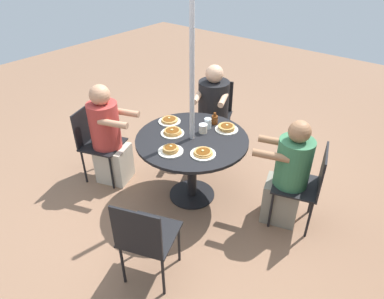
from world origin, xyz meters
name	(u,v)px	position (x,y,z in m)	size (l,w,h in m)	color
ground_plane	(192,195)	(0.00, 0.00, 0.00)	(12.00, 12.00, 0.00)	#8C664C
patio_table	(192,148)	(0.00, 0.00, 0.62)	(1.15, 1.15, 0.74)	black
umbrella_pole	(192,112)	(0.00, 0.00, 1.04)	(0.05, 0.05, 2.08)	#ADADB2
patio_chair_north	(145,237)	(1.08, 0.40, 0.51)	(0.54, 0.54, 0.87)	black
patio_chair_east	(306,182)	(-0.35, 1.10, 0.51)	(0.53, 0.53, 0.87)	black
diner_east	(288,177)	(-0.30, 0.94, 0.52)	(0.45, 0.56, 1.13)	gray
patio_chair_south	(215,110)	(-1.06, -0.46, 0.51)	(0.55, 0.55, 0.87)	black
diner_south	(213,114)	(-0.90, -0.39, 0.52)	(0.61, 0.54, 1.16)	slate
patio_chair_west	(96,139)	(0.40, -1.08, 0.51)	(0.54, 0.54, 0.87)	black
diner_west	(109,138)	(0.34, -0.93, 0.55)	(0.47, 0.57, 1.18)	beige
pancake_plate_a	(203,153)	(0.17, 0.27, 0.76)	(0.24, 0.24, 0.05)	silver
pancake_plate_b	(170,150)	(0.32, 0.00, 0.77)	(0.24, 0.24, 0.07)	silver
pancake_plate_c	(227,128)	(-0.36, 0.18, 0.77)	(0.24, 0.24, 0.06)	silver
pancake_plate_d	(173,132)	(0.06, -0.21, 0.76)	(0.24, 0.24, 0.05)	silver
pancake_plate_e	(170,121)	(-0.11, -0.41, 0.76)	(0.24, 0.24, 0.05)	silver
syrup_bottle	(214,119)	(-0.39, 0.00, 0.79)	(0.09, 0.07, 0.13)	#602D0F
coffee_cup	(203,128)	(-0.16, 0.02, 0.79)	(0.09, 0.09, 0.09)	beige
drinking_glass_a	(208,123)	(-0.27, 0.00, 0.80)	(0.07, 0.07, 0.11)	silver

